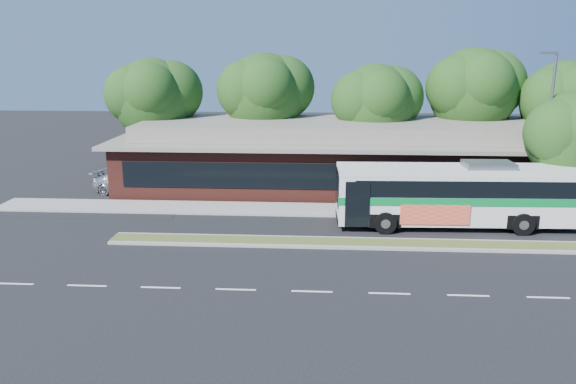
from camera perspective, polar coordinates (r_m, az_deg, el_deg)
name	(u,v)px	position (r m, az deg, el deg)	size (l,w,h in m)	color
ground	(377,249)	(27.01, 9.07, -5.76)	(120.00, 120.00, 0.00)	black
median_strip	(376,243)	(27.55, 8.97, -5.19)	(26.00, 1.10, 0.15)	#485524
sidewalk	(367,211)	(33.06, 8.06, -1.88)	(44.00, 2.60, 0.12)	gray
parking_lot	(91,192)	(39.53, -19.37, 0.03)	(14.00, 12.00, 0.01)	black
plaza_building	(361,155)	(38.99, 7.45, 3.73)	(33.20, 11.20, 4.45)	#58231B
lamp_post	(547,130)	(33.85, 24.85, 5.71)	(0.93, 0.18, 9.07)	slate
tree_bg_a	(159,97)	(42.26, -13.00, 9.41)	(6.47, 5.80, 8.63)	black
tree_bg_b	(270,92)	(41.71, -1.84, 10.08)	(6.69, 6.00, 9.00)	black
tree_bg_c	(381,102)	(40.77, 9.40, 9.03)	(6.24, 5.60, 8.26)	black
tree_bg_d	(479,89)	(42.98, 18.83, 9.83)	(6.91, 6.20, 9.37)	black
tree_bg_e	(570,101)	(44.01, 26.70, 8.29)	(6.47, 5.80, 8.50)	black
transit_bus	(457,191)	(30.79, 16.83, 0.10)	(12.63, 3.23, 3.52)	silver
sedan	(131,183)	(37.87, -15.62, 0.88)	(2.11, 5.18, 1.50)	#ABACB2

